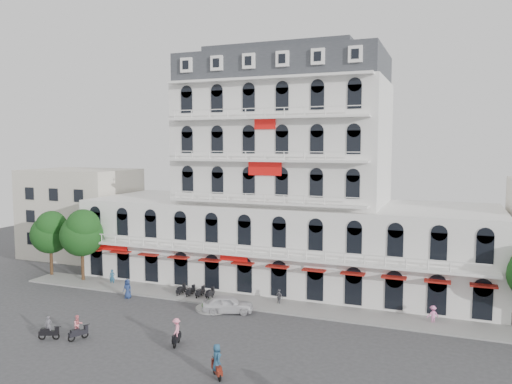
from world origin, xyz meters
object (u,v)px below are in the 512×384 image
Objects in this scene: rider_center at (177,331)px; rider_west at (49,329)px; rider_southwest at (78,327)px; parked_car at (228,304)px; rider_east at (217,360)px.

rider_west is at bearing -89.31° from rider_center.
rider_center reaches higher than rider_west.
rider_west is 2.35m from rider_southwest.
parked_car is at bearing 161.94° from rider_center.
rider_west is at bearing 116.86° from parked_car.
rider_southwest is at bearing -2.26° from rider_west.
rider_southwest is at bearing 39.17° from rider_east.
rider_west reaches higher than parked_car.
rider_west is (-10.55, -10.96, 0.03)m from parked_car.
parked_car is 15.21m from rider_west.
rider_center is (-5.20, 3.69, -0.04)m from rider_east.
rider_southwest is 0.94× the size of rider_center.
rider_southwest is at bearing 121.35° from parked_car.
parked_car is 8.31m from rider_center.
rider_east reaches higher than rider_center.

